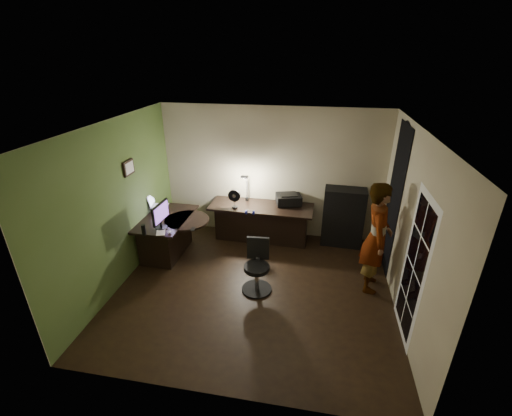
% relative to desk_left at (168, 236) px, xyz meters
% --- Properties ---
extents(floor, '(4.50, 4.00, 0.01)m').
position_rel_desk_left_xyz_m(floor, '(1.83, -0.80, -0.39)').
color(floor, black).
rests_on(floor, ground).
extents(ceiling, '(4.50, 4.00, 0.01)m').
position_rel_desk_left_xyz_m(ceiling, '(1.83, -0.80, 2.32)').
color(ceiling, silver).
rests_on(ceiling, floor).
extents(wall_back, '(4.50, 0.01, 2.70)m').
position_rel_desk_left_xyz_m(wall_back, '(1.83, 1.21, 0.96)').
color(wall_back, tan).
rests_on(wall_back, floor).
extents(wall_front, '(4.50, 0.01, 2.70)m').
position_rel_desk_left_xyz_m(wall_front, '(1.83, -2.80, 0.96)').
color(wall_front, tan).
rests_on(wall_front, floor).
extents(wall_left, '(0.01, 4.00, 2.70)m').
position_rel_desk_left_xyz_m(wall_left, '(-0.42, -0.80, 0.96)').
color(wall_left, tan).
rests_on(wall_left, floor).
extents(wall_right, '(0.01, 4.00, 2.70)m').
position_rel_desk_left_xyz_m(wall_right, '(4.08, -0.80, 0.96)').
color(wall_right, tan).
rests_on(wall_right, floor).
extents(green_wall_overlay, '(0.00, 4.00, 2.70)m').
position_rel_desk_left_xyz_m(green_wall_overlay, '(-0.41, -0.80, 0.96)').
color(green_wall_overlay, '#47612A').
rests_on(green_wall_overlay, floor).
extents(arched_doorway, '(0.01, 0.90, 2.60)m').
position_rel_desk_left_xyz_m(arched_doorway, '(4.07, 0.35, 0.91)').
color(arched_doorway, black).
rests_on(arched_doorway, floor).
extents(french_door, '(0.02, 0.92, 2.10)m').
position_rel_desk_left_xyz_m(french_door, '(4.07, -1.35, 0.66)').
color(french_door, white).
rests_on(french_door, floor).
extents(framed_picture, '(0.04, 0.30, 0.25)m').
position_rel_desk_left_xyz_m(framed_picture, '(-0.39, -0.35, 1.46)').
color(framed_picture, black).
rests_on(framed_picture, wall_left).
extents(desk_left, '(0.84, 1.35, 0.77)m').
position_rel_desk_left_xyz_m(desk_left, '(0.00, 0.00, 0.00)').
color(desk_left, black).
rests_on(desk_left, floor).
extents(desk_right, '(2.10, 0.79, 0.78)m').
position_rel_desk_left_xyz_m(desk_right, '(1.68, 0.83, 0.00)').
color(desk_right, black).
rests_on(desk_right, floor).
extents(cabinet, '(0.82, 0.44, 1.20)m').
position_rel_desk_left_xyz_m(cabinet, '(3.32, 0.98, 0.21)').
color(cabinet, black).
rests_on(cabinet, floor).
extents(laptop_stand, '(0.24, 0.21, 0.09)m').
position_rel_desk_left_xyz_m(laptop_stand, '(-0.26, 0.27, 0.44)').
color(laptop_stand, silver).
rests_on(laptop_stand, desk_left).
extents(laptop, '(0.40, 0.38, 0.24)m').
position_rel_desk_left_xyz_m(laptop, '(-0.24, 0.27, 0.60)').
color(laptop, silver).
rests_on(laptop, laptop_stand).
extents(monitor, '(0.14, 0.53, 0.34)m').
position_rel_desk_left_xyz_m(monitor, '(0.10, -0.42, 0.57)').
color(monitor, black).
rests_on(monitor, desk_left).
extents(mouse, '(0.07, 0.09, 0.03)m').
position_rel_desk_left_xyz_m(mouse, '(0.31, -0.56, 0.41)').
color(mouse, silver).
rests_on(mouse, desk_left).
extents(phone, '(0.09, 0.15, 0.01)m').
position_rel_desk_left_xyz_m(phone, '(0.67, -0.36, 0.40)').
color(phone, black).
rests_on(phone, desk_left).
extents(pen, '(0.05, 0.15, 0.01)m').
position_rel_desk_left_xyz_m(pen, '(0.39, -0.47, 0.41)').
color(pen, black).
rests_on(pen, desk_left).
extents(speaker, '(0.08, 0.08, 0.19)m').
position_rel_desk_left_xyz_m(speaker, '(-0.08, -0.70, 0.50)').
color(speaker, black).
rests_on(speaker, desk_left).
extents(notepad, '(0.21, 0.24, 0.01)m').
position_rel_desk_left_xyz_m(notepad, '(0.17, -0.59, 0.40)').
color(notepad, silver).
rests_on(notepad, desk_left).
extents(desk_fan, '(0.25, 0.14, 0.38)m').
position_rel_desk_left_xyz_m(desk_fan, '(1.18, 0.65, 0.60)').
color(desk_fan, black).
rests_on(desk_fan, desk_right).
extents(headphones, '(0.19, 0.11, 0.09)m').
position_rel_desk_left_xyz_m(headphones, '(1.54, 0.39, 0.45)').
color(headphones, '#1420A0').
rests_on(headphones, desk_right).
extents(printer, '(0.57, 0.49, 0.22)m').
position_rel_desk_left_xyz_m(printer, '(2.21, 1.01, 0.52)').
color(printer, black).
rests_on(printer, desk_right).
extents(desk_lamp, '(0.24, 0.33, 0.65)m').
position_rel_desk_left_xyz_m(desk_lamp, '(1.35, 1.03, 0.73)').
color(desk_lamp, black).
rests_on(desk_lamp, desk_right).
extents(office_chair, '(0.53, 0.53, 0.89)m').
position_rel_desk_left_xyz_m(office_chair, '(1.89, -0.82, 0.06)').
color(office_chair, black).
rests_on(office_chair, floor).
extents(person, '(0.49, 0.70, 1.87)m').
position_rel_desk_left_xyz_m(person, '(3.74, -0.37, 0.55)').
color(person, '#D8A88C').
rests_on(person, floor).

